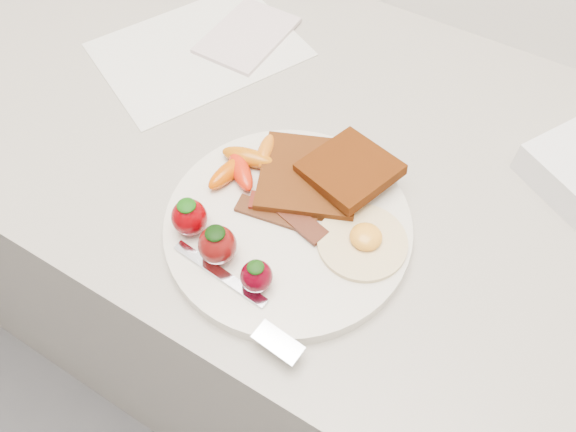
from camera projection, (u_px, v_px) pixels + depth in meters
The scene contains 11 objects.
counter at pixel (320, 308), 1.06m from camera, with size 2.00×0.60×0.90m, color gray.
plate at pixel (288, 226), 0.62m from camera, with size 0.27×0.27×0.02m, color silver.
toast_lower at pixel (309, 176), 0.63m from camera, with size 0.11×0.11×0.01m, color #4A1B09.
toast_upper at pixel (350, 169), 0.62m from camera, with size 0.09×0.09×0.01m, color #361803.
fried_egg at pixel (363, 240), 0.59m from camera, with size 0.12×0.12×0.02m.
bacon_strips at pixel (286, 211), 0.61m from camera, with size 0.11×0.07×0.01m.
baby_carrots at pixel (245, 163), 0.64m from camera, with size 0.07×0.11×0.02m.
strawberries at pixel (215, 241), 0.57m from camera, with size 0.13×0.06×0.05m.
fork at pixel (245, 303), 0.55m from camera, with size 0.17×0.06×0.00m.
paper_sheet at pixel (199, 50), 0.79m from camera, with size 0.20×0.27×0.00m, color silver.
notepad at pixel (247, 35), 0.81m from camera, with size 0.10×0.14×0.01m, color beige.
Camera 1 is at (0.18, 1.28, 1.42)m, focal length 35.00 mm.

